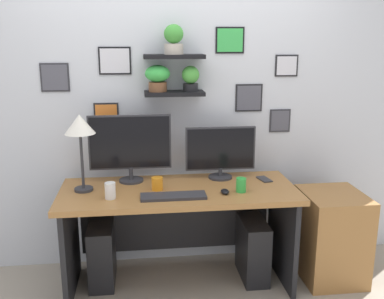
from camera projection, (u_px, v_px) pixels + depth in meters
The scene contains 15 objects.
ground_plane at pixel (180, 283), 3.30m from camera, with size 8.00×8.00×0.00m, color gray.
back_wall_assembly at pixel (173, 95), 3.39m from camera, with size 4.40×0.24×2.70m.
desk at pixel (178, 213), 3.22m from camera, with size 1.68×0.68×0.75m.
monitor_left at pixel (130, 145), 3.22m from camera, with size 0.60×0.18×0.50m.
monitor_right at pixel (220, 151), 3.31m from camera, with size 0.53×0.18×0.40m.
keyboard at pixel (173, 196), 2.94m from camera, with size 0.44×0.14×0.02m, color #2D2D33.
computer_mouse at pixel (225, 192), 3.02m from camera, with size 0.06×0.09×0.03m, color black.
desk_lamp at pixel (80, 129), 2.97m from camera, with size 0.21×0.21×0.54m.
cell_phone at pixel (264, 179), 3.31m from camera, with size 0.07×0.14×0.01m, color #2D2D33.
coffee_mug at pixel (157, 183), 3.09m from camera, with size 0.08×0.08×0.09m, color orange.
pen_cup at pixel (241, 185), 3.04m from camera, with size 0.07×0.07×0.10m, color green.
water_cup at pixel (110, 191), 2.92m from camera, with size 0.07×0.07×0.11m, color white.
drawer_cabinet at pixel (331, 236), 3.32m from camera, with size 0.44×0.50×0.67m, color #9E6B38.
computer_tower_left at pixel (102, 253), 3.28m from camera, with size 0.18×0.40×0.46m, color black.
computer_tower_right at pixel (253, 249), 3.34m from camera, with size 0.18×0.40×0.46m, color black.
Camera 1 is at (-0.26, -2.94, 1.79)m, focal length 41.13 mm.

